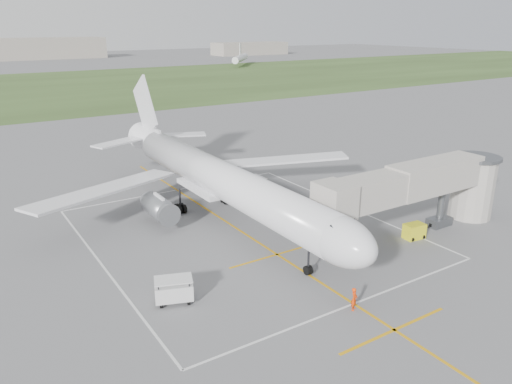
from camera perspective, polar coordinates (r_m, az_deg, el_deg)
ground at (r=53.44m, az=-3.76°, el=-3.20°), size 700.00×700.00×0.00m
grass_strip at (r=176.26m, az=-25.20°, el=10.49°), size 700.00×120.00×0.02m
apron_markings at (r=48.82m, az=-0.41°, el=-5.34°), size 28.20×60.00×0.01m
airliner at (r=52.59m, az=-4.26°, el=1.50°), size 38.93×46.75×13.52m
jet_bridge at (r=51.90m, az=19.16°, el=0.66°), size 23.40×5.00×7.20m
gpu_unit at (r=51.02m, az=17.63°, el=-4.30°), size 2.11×1.60×1.48m
baggage_cart at (r=38.46m, az=-9.37°, el=-11.02°), size 3.20×2.54×1.95m
ramp_worker_nose at (r=37.79m, az=11.16°, el=-11.91°), size 0.77×0.70×1.77m
ramp_worker_wing at (r=54.18m, az=-10.49°, el=-2.28°), size 0.91×0.79×1.58m
distant_aircraft at (r=220.73m, az=-21.28°, el=13.25°), size 191.88×35.92×8.85m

